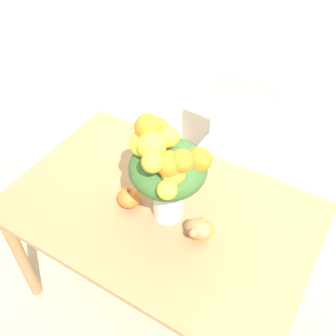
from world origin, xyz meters
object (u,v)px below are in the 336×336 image
at_px(pumpkin, 129,197).
at_px(flower_vase, 167,168).
at_px(turkey_figurine, 200,226).
at_px(dining_chair_near_window, 229,152).

bearing_deg(pumpkin, flower_vase, 10.39).
relative_size(turkey_figurine, dining_chair_near_window, 0.17).
height_order(pumpkin, turkey_figurine, pumpkin).
bearing_deg(turkey_figurine, dining_chair_near_window, 104.59).
bearing_deg(pumpkin, turkey_figurine, 3.32).
xyz_separation_m(pumpkin, dining_chair_near_window, (0.13, 0.85, -0.33)).
bearing_deg(dining_chair_near_window, flower_vase, -85.12).
bearing_deg(dining_chair_near_window, pumpkin, -97.10).
xyz_separation_m(pumpkin, turkey_figurine, (0.35, 0.02, 0.00)).
distance_m(turkey_figurine, dining_chair_near_window, 0.92).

